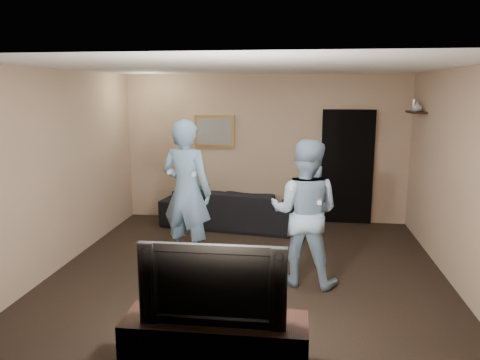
# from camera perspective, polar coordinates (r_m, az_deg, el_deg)

# --- Properties ---
(ground) EXTENTS (5.00, 5.00, 0.00)m
(ground) POSITION_cam_1_polar(r_m,az_deg,el_deg) (6.25, 1.09, -10.97)
(ground) COLOR black
(ground) RESTS_ON ground
(ceiling) EXTENTS (5.00, 5.00, 0.04)m
(ceiling) POSITION_cam_1_polar(r_m,az_deg,el_deg) (5.80, 1.18, 13.58)
(ceiling) COLOR silver
(ceiling) RESTS_ON wall_back
(wall_back) EXTENTS (5.00, 0.04, 2.60)m
(wall_back) POSITION_cam_1_polar(r_m,az_deg,el_deg) (8.35, 3.02, 3.84)
(wall_back) COLOR tan
(wall_back) RESTS_ON ground
(wall_front) EXTENTS (5.00, 0.04, 2.60)m
(wall_front) POSITION_cam_1_polar(r_m,az_deg,el_deg) (3.48, -3.41, -6.38)
(wall_front) COLOR tan
(wall_front) RESTS_ON ground
(wall_left) EXTENTS (0.04, 5.00, 2.60)m
(wall_left) POSITION_cam_1_polar(r_m,az_deg,el_deg) (6.64, -20.84, 1.28)
(wall_left) COLOR tan
(wall_left) RESTS_ON ground
(wall_right) EXTENTS (0.04, 5.00, 2.60)m
(wall_right) POSITION_cam_1_polar(r_m,az_deg,el_deg) (6.15, 24.97, 0.23)
(wall_right) COLOR tan
(wall_right) RESTS_ON ground
(sofa) EXTENTS (2.38, 1.24, 0.66)m
(sofa) POSITION_cam_1_polar(r_m,az_deg,el_deg) (8.09, -1.32, -3.36)
(sofa) COLOR black
(sofa) RESTS_ON ground
(throw_pillow) EXTENTS (0.50, 0.24, 0.47)m
(throw_pillow) POSITION_cam_1_polar(r_m,az_deg,el_deg) (8.17, -5.37, -2.20)
(throw_pillow) COLOR #1A4F44
(throw_pillow) RESTS_ON sofa
(painting_frame) EXTENTS (0.72, 0.05, 0.57)m
(painting_frame) POSITION_cam_1_polar(r_m,az_deg,el_deg) (8.41, -3.13, 5.95)
(painting_frame) COLOR olive
(painting_frame) RESTS_ON wall_back
(painting_canvas) EXTENTS (0.62, 0.01, 0.47)m
(painting_canvas) POSITION_cam_1_polar(r_m,az_deg,el_deg) (8.39, -3.17, 5.93)
(painting_canvas) COLOR slate
(painting_canvas) RESTS_ON painting_frame
(doorway) EXTENTS (0.90, 0.06, 2.00)m
(doorway) POSITION_cam_1_polar(r_m,az_deg,el_deg) (8.38, 12.91, 1.53)
(doorway) COLOR black
(doorway) RESTS_ON ground
(light_switch) EXTENTS (0.08, 0.02, 0.12)m
(light_switch) POSITION_cam_1_polar(r_m,az_deg,el_deg) (8.31, 8.87, 3.69)
(light_switch) COLOR silver
(light_switch) RESTS_ON wall_back
(wall_shelf) EXTENTS (0.20, 0.60, 0.03)m
(wall_shelf) POSITION_cam_1_polar(r_m,az_deg,el_deg) (7.77, 20.67, 7.73)
(wall_shelf) COLOR black
(wall_shelf) RESTS_ON wall_right
(shelf_vase) EXTENTS (0.19, 0.19, 0.15)m
(shelf_vase) POSITION_cam_1_polar(r_m,az_deg,el_deg) (7.73, 20.78, 8.38)
(shelf_vase) COLOR silver
(shelf_vase) RESTS_ON wall_shelf
(shelf_figurine) EXTENTS (0.06, 0.06, 0.18)m
(shelf_figurine) POSITION_cam_1_polar(r_m,az_deg,el_deg) (7.94, 20.44, 8.56)
(shelf_figurine) COLOR #B7B7BB
(shelf_figurine) RESTS_ON wall_shelf
(tv_console) EXTENTS (1.50, 0.49, 0.53)m
(tv_console) POSITION_cam_1_polar(r_m,az_deg,el_deg) (4.08, -3.02, -19.85)
(tv_console) COLOR black
(tv_console) RESTS_ON ground
(television) EXTENTS (1.16, 0.16, 0.66)m
(television) POSITION_cam_1_polar(r_m,az_deg,el_deg) (3.80, -3.11, -12.07)
(television) COLOR black
(television) RESTS_ON tv_console
(wii_player_left) EXTENTS (0.81, 0.64, 1.96)m
(wii_player_left) POSITION_cam_1_polar(r_m,az_deg,el_deg) (6.34, -6.53, -1.46)
(wii_player_left) COLOR #709EC3
(wii_player_left) RESTS_ON ground
(wii_player_right) EXTENTS (0.98, 0.83, 1.77)m
(wii_player_right) POSITION_cam_1_polar(r_m,az_deg,el_deg) (5.67, 7.87, -3.96)
(wii_player_right) COLOR #8CAFCC
(wii_player_right) RESTS_ON ground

